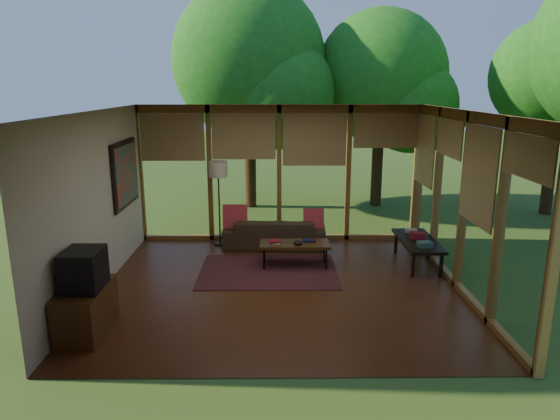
{
  "coord_description": "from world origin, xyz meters",
  "views": [
    {
      "loc": [
        -0.08,
        -7.26,
        3.06
      ],
      "look_at": [
        -0.0,
        0.7,
        1.06
      ],
      "focal_mm": 32.0,
      "sensor_mm": 36.0,
      "label": 1
    }
  ],
  "objects_px": {
    "sofa": "(274,233)",
    "television": "(84,269)",
    "floor_lamp": "(218,174)",
    "media_cabinet": "(86,310)",
    "coffee_table": "(295,245)",
    "side_console": "(418,242)"
  },
  "relations": [
    {
      "from": "coffee_table",
      "to": "side_console",
      "type": "height_order",
      "value": "side_console"
    },
    {
      "from": "media_cabinet",
      "to": "floor_lamp",
      "type": "xyz_separation_m",
      "value": [
        1.3,
        3.62,
        1.11
      ]
    },
    {
      "from": "television",
      "to": "side_console",
      "type": "relative_size",
      "value": 0.39
    },
    {
      "from": "floor_lamp",
      "to": "sofa",
      "type": "bearing_deg",
      "value": -9.21
    },
    {
      "from": "television",
      "to": "floor_lamp",
      "type": "bearing_deg",
      "value": 70.55
    },
    {
      "from": "side_console",
      "to": "sofa",
      "type": "bearing_deg",
      "value": 157.9
    },
    {
      "from": "sofa",
      "to": "television",
      "type": "xyz_separation_m",
      "value": [
        -2.35,
        -3.45,
        0.57
      ]
    },
    {
      "from": "sofa",
      "to": "media_cabinet",
      "type": "xyz_separation_m",
      "value": [
        -2.37,
        -3.45,
        0.02
      ]
    },
    {
      "from": "media_cabinet",
      "to": "coffee_table",
      "type": "relative_size",
      "value": 0.83
    },
    {
      "from": "sofa",
      "to": "television",
      "type": "bearing_deg",
      "value": 58.28
    },
    {
      "from": "sofa",
      "to": "floor_lamp",
      "type": "relative_size",
      "value": 1.18
    },
    {
      "from": "coffee_table",
      "to": "side_console",
      "type": "bearing_deg",
      "value": 1.99
    },
    {
      "from": "floor_lamp",
      "to": "media_cabinet",
      "type": "bearing_deg",
      "value": -109.73
    },
    {
      "from": "television",
      "to": "coffee_table",
      "type": "xyz_separation_m",
      "value": [
        2.71,
        2.36,
        -0.46
      ]
    },
    {
      "from": "television",
      "to": "sofa",
      "type": "bearing_deg",
      "value": 55.69
    },
    {
      "from": "media_cabinet",
      "to": "floor_lamp",
      "type": "relative_size",
      "value": 0.61
    },
    {
      "from": "television",
      "to": "floor_lamp",
      "type": "xyz_separation_m",
      "value": [
        1.28,
        3.62,
        0.56
      ]
    },
    {
      "from": "sofa",
      "to": "side_console",
      "type": "distance_m",
      "value": 2.7
    },
    {
      "from": "floor_lamp",
      "to": "coffee_table",
      "type": "height_order",
      "value": "floor_lamp"
    },
    {
      "from": "floor_lamp",
      "to": "side_console",
      "type": "height_order",
      "value": "floor_lamp"
    },
    {
      "from": "sofa",
      "to": "television",
      "type": "relative_size",
      "value": 3.55
    },
    {
      "from": "floor_lamp",
      "to": "side_console",
      "type": "relative_size",
      "value": 1.18
    }
  ]
}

